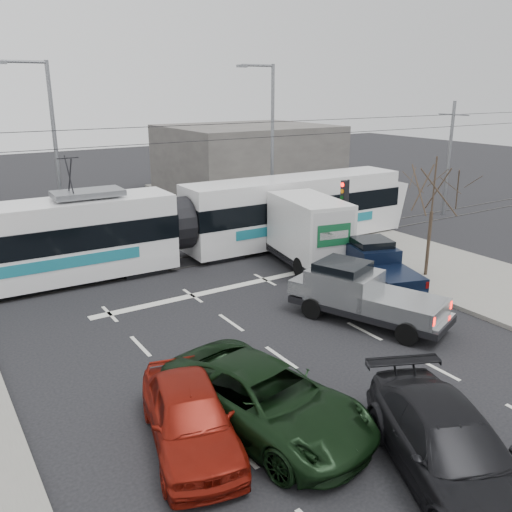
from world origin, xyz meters
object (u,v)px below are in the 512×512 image
bare_tree (434,190)px  tram (177,225)px  street_lamp_near (270,136)px  green_car (265,398)px  traffic_signal (345,202)px  street_lamp_far (51,145)px  box_truck (303,231)px  dark_car (450,448)px  navy_pickup (377,266)px  silver_pickup (360,293)px  red_car (190,416)px

bare_tree → tram: (-7.98, 7.62, -1.98)m
street_lamp_near → green_car: 20.61m
traffic_signal → street_lamp_far: (-10.66, 9.50, 2.37)m
tram → box_truck: 5.75m
traffic_signal → dark_car: (-8.37, -12.70, -1.97)m
bare_tree → navy_pickup: bare_tree is taller
navy_pickup → bare_tree: bearing=13.8°
box_truck → dark_car: box_truck is taller
traffic_signal → street_lamp_far: street_lamp_far is taller
bare_tree → box_truck: bearing=126.5°
navy_pickup → street_lamp_far: bearing=141.7°
bare_tree → street_lamp_far: (-11.79, 13.50, 1.32)m
street_lamp_far → dark_car: 22.74m
tram → silver_pickup: tram is taller
silver_pickup → red_car: silver_pickup is taller
green_car → street_lamp_near: bearing=43.9°
silver_pickup → red_car: size_ratio=1.28×
bare_tree → street_lamp_far: bearing=131.1°
silver_pickup → red_car: bearing=-179.9°
bare_tree → street_lamp_far: 17.97m
silver_pickup → box_truck: 6.47m
box_truck → dark_car: bearing=-105.0°
street_lamp_far → navy_pickup: size_ratio=1.85×
street_lamp_far → silver_pickup: bearing=-67.2°
box_truck → bare_tree: bearing=-43.0°
green_car → dark_car: bearing=-70.6°
tram → navy_pickup: size_ratio=5.15×
bare_tree → dark_car: bare_tree is taller
box_truck → navy_pickup: bearing=-72.5°
bare_tree → traffic_signal: 4.28m
traffic_signal → dark_car: 15.34m
street_lamp_near → silver_pickup: size_ratio=1.56×
green_car → dark_car: (2.15, -3.56, -0.01)m
street_lamp_far → tram: size_ratio=0.36×
traffic_signal → box_truck: bearing=169.9°
red_car → dark_car: (3.94, -3.91, 0.01)m
street_lamp_far → dark_car: street_lamp_far is taller
bare_tree → street_lamp_near: (-0.29, 11.50, 1.32)m
navy_pickup → box_truck: bearing=114.5°
navy_pickup → traffic_signal: bearing=84.8°
bare_tree → traffic_signal: bearing=105.8°
street_lamp_far → silver_pickup: (6.37, -15.19, -4.13)m
street_lamp_near → dark_car: street_lamp_near is taller
traffic_signal → tram: size_ratio=0.14×
bare_tree → dark_car: 13.23m
traffic_signal → green_car: size_ratio=0.64×
street_lamp_far → green_car: street_lamp_far is taller
box_truck → navy_pickup: (0.52, -4.20, -0.61)m
bare_tree → red_car: 14.58m
street_lamp_near → bare_tree: bearing=-88.6°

